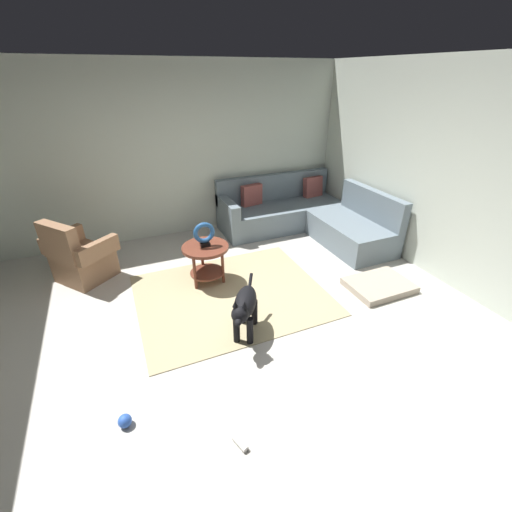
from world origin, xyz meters
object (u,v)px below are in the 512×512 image
Objects in this scene: sectional_couch at (305,217)px; armchair at (80,258)px; dog_toy_rope at (240,443)px; torus_sculpture at (204,234)px; dog at (245,307)px; dog_toy_ball at (125,421)px; dog_bed_mat at (379,285)px; side_table at (206,255)px.

sectional_couch and armchair have the same top height.
armchair is at bearing 109.91° from dog_toy_rope.
sectional_couch is 2.25m from torus_sculpture.
sectional_couch is 4.05m from dog_toy_rope.
dog is at bearing 66.52° from dog_toy_rope.
dog_toy_ball is (0.32, -2.53, -0.27)m from armchair.
torus_sculpture is 2.99× the size of dog_toy_ball.
torus_sculpture is (-2.02, -0.90, 0.42)m from sectional_couch.
armchair reaches higher than dog_toy_rope.
dog_bed_mat reaches higher than dog_toy_rope.
sectional_couch reaches higher than dog_toy_ball.
dog_toy_ball is (-3.22, -2.70, -0.23)m from sectional_couch.
sectional_couch is 3.75× the size of side_table.
side_table is at bearing 88.21° from torus_sculpture.
sectional_couch is at bearing 89.84° from dog_bed_mat.
torus_sculpture is (-0.00, -0.00, 0.29)m from side_table.
dog_toy_ball reaches higher than dog_bed_mat.
dog_toy_ball is at bearing -31.62° from armchair.
sectional_couch is at bearing 24.08° from side_table.
dog is at bearing -133.01° from sectional_couch.
armchair is at bearing -177.30° from sectional_couch.
side_table is 2.19m from dog_toy_ball.
sectional_couch reaches higher than dog.
side_table is 0.29m from torus_sculpture.
armchair reaches higher than dog_toy_ball.
sectional_couch is 20.64× the size of dog_toy_ball.
dog_toy_ball is 0.76× the size of dog_toy_rope.
sectional_couch reaches higher than side_table.
sectional_couch is at bearing 24.08° from torus_sculpture.
dog_toy_rope is at bearing -127.14° from sectional_couch.
torus_sculpture is 0.43× the size of dog.
dog_toy_ball is (-3.22, -0.76, 0.01)m from dog_bed_mat.
armchair is 9.17× the size of dog_toy_ball.
dog is (-1.95, -2.09, 0.09)m from sectional_couch.
dog_toy_ball is 0.94m from dog_toy_rope.
sectional_couch is at bearing 53.87° from armchair.
dog_bed_mat is (-0.01, -1.94, -0.24)m from sectional_couch.
torus_sculpture reaches higher than side_table.
side_table is 1.19m from dog.
dog is 6.88× the size of dog_toy_ball.
torus_sculpture is at bearing -155.92° from sectional_couch.
dog is at bearing -175.69° from dog_bed_mat.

